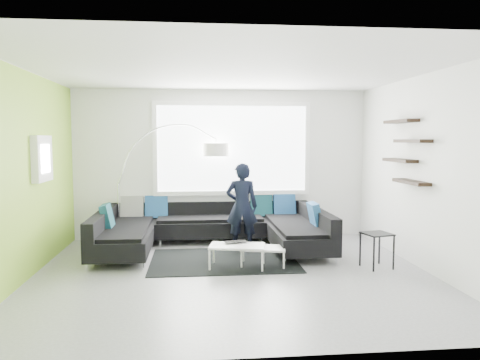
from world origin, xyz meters
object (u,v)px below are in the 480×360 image
at_px(laptop, 237,243).
at_px(person, 242,206).
at_px(side_table, 377,250).
at_px(arc_lamp, 118,184).
at_px(sectional_sofa, 212,230).
at_px(coffee_table, 250,255).

bearing_deg(laptop, person, 66.06).
bearing_deg(side_table, arc_lamp, 153.17).
height_order(side_table, person, person).
bearing_deg(sectional_sofa, arc_lamp, 156.46).
xyz_separation_m(side_table, laptop, (-2.03, 0.30, 0.09)).
bearing_deg(arc_lamp, person, -13.29).
relative_size(side_table, laptop, 1.34).
height_order(coffee_table, person, person).
distance_m(arc_lamp, laptop, 2.71).
bearing_deg(person, coffee_table, 96.63).
bearing_deg(laptop, sectional_sofa, 94.04).
xyz_separation_m(sectional_sofa, person, (0.51, 0.05, 0.38)).
bearing_deg(person, side_table, 149.83).
bearing_deg(sectional_sofa, laptop, -72.32).
height_order(person, laptop, person).
distance_m(arc_lamp, person, 2.28).
height_order(sectional_sofa, arc_lamp, arc_lamp).
bearing_deg(coffee_table, laptop, 173.46).
distance_m(coffee_table, person, 1.26).
relative_size(person, laptop, 3.86).
distance_m(coffee_table, arc_lamp, 2.95).
xyz_separation_m(arc_lamp, laptop, (1.97, -1.72, -0.73)).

